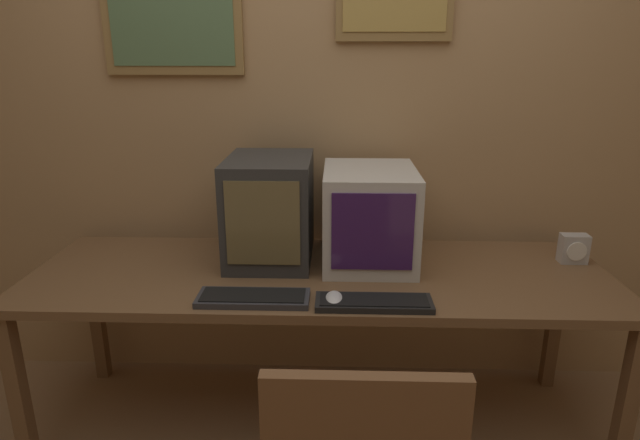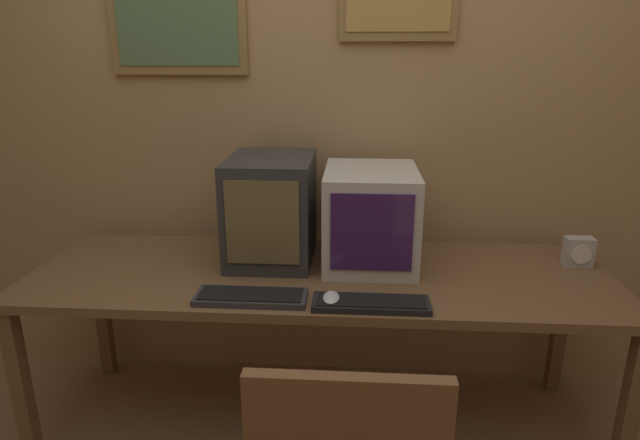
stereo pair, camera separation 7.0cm
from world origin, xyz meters
name	(u,v)px [view 2 (the right image)]	position (x,y,z in m)	size (l,w,h in m)	color
wall_back	(326,114)	(0.00, 1.17, 1.31)	(8.00, 0.08, 2.60)	tan
desk	(320,285)	(0.00, 0.69, 0.67)	(2.33, 0.77, 0.73)	brown
monitor_left	(271,209)	(-0.21, 0.84, 0.95)	(0.35, 0.46, 0.44)	#333333
monitor_right	(370,216)	(0.20, 0.82, 0.93)	(0.38, 0.47, 0.39)	beige
keyboard_main	(251,297)	(-0.23, 0.41, 0.75)	(0.40, 0.15, 0.03)	#333338
keyboard_side	(371,303)	(0.20, 0.39, 0.75)	(0.41, 0.13, 0.03)	black
mouse_near_keyboard	(331,299)	(0.06, 0.40, 0.75)	(0.06, 0.11, 0.04)	silver
desk_clock	(578,252)	(1.06, 0.82, 0.80)	(0.11, 0.07, 0.12)	#B7B2AD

